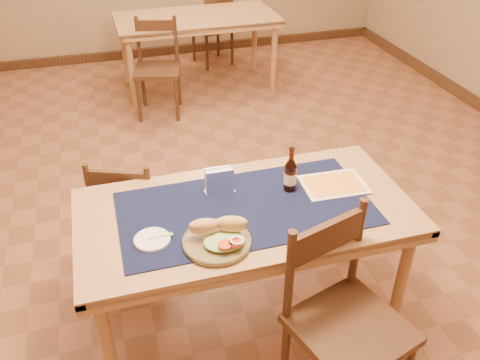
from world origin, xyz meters
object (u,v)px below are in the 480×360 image
object	(u,v)px
chair_main_near	(344,318)
beer_bottle	(290,175)
main_table	(246,222)
napkin_holder	(219,181)
chair_main_far	(131,211)
sandwich_plate	(219,238)
back_table	(197,24)

from	to	relation	value
chair_main_near	beer_bottle	size ratio (longest dim) A/B	4.05
beer_bottle	main_table	bearing A→B (deg)	-161.42
beer_bottle	napkin_holder	size ratio (longest dim) A/B	1.58
chair_main_far	napkin_holder	size ratio (longest dim) A/B	5.44
chair_main_far	sandwich_plate	distance (m)	0.93
chair_main_near	beer_bottle	distance (m)	0.72
beer_bottle	napkin_holder	distance (m)	0.35
main_table	sandwich_plate	distance (m)	0.31
chair_main_far	napkin_holder	distance (m)	0.71
chair_main_far	chair_main_near	distance (m)	1.38
back_table	napkin_holder	distance (m)	3.09
sandwich_plate	napkin_holder	distance (m)	0.39
chair_main_near	sandwich_plate	world-z (taller)	chair_main_near
back_table	chair_main_far	size ratio (longest dim) A/B	1.97
chair_main_far	sandwich_plate	world-z (taller)	sandwich_plate
beer_bottle	napkin_holder	bearing A→B (deg)	166.96
main_table	napkin_holder	world-z (taller)	napkin_holder
sandwich_plate	back_table	bearing A→B (deg)	79.52
chair_main_far	beer_bottle	size ratio (longest dim) A/B	3.45
sandwich_plate	beer_bottle	xyz separation A→B (m)	(0.44, 0.30, 0.06)
sandwich_plate	beer_bottle	size ratio (longest dim) A/B	1.27
main_table	beer_bottle	distance (m)	0.32
napkin_holder	chair_main_far	bearing A→B (deg)	136.54
napkin_holder	beer_bottle	bearing A→B (deg)	-13.04
chair_main_near	back_table	bearing A→B (deg)	87.41
chair_main_far	sandwich_plate	bearing A→B (deg)	-67.05
napkin_holder	main_table	bearing A→B (deg)	-62.12
main_table	sandwich_plate	world-z (taller)	sandwich_plate
back_table	sandwich_plate	world-z (taller)	sandwich_plate
main_table	chair_main_near	distance (m)	0.64
beer_bottle	chair_main_far	bearing A→B (deg)	147.70
back_table	beer_bottle	distance (m)	3.13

